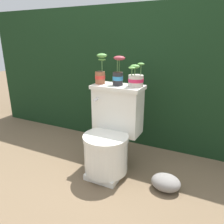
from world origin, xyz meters
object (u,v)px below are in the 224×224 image
toilet (111,134)px  potted_plant_midleft (118,74)px  potted_plant_middle (136,79)px  potted_plant_left (100,73)px  garden_stone (166,182)px

toilet → potted_plant_midleft: potted_plant_midleft is taller
toilet → potted_plant_midleft: bearing=91.9°
potted_plant_midleft → potted_plant_middle: 0.15m
potted_plant_left → potted_plant_middle: (0.31, 0.01, -0.03)m
potted_plant_midleft → potted_plant_left: bearing=-177.8°
potted_plant_left → garden_stone: bearing=-16.6°
toilet → potted_plant_middle: size_ratio=3.84×
potted_plant_middle → garden_stone: bearing=-31.5°
potted_plant_middle → potted_plant_left: bearing=-177.2°
toilet → potted_plant_left: potted_plant_left is taller
toilet → potted_plant_midleft: size_ratio=3.09×
potted_plant_middle → garden_stone: (0.34, -0.21, -0.71)m
potted_plant_midleft → potted_plant_middle: (0.15, 0.01, -0.03)m
potted_plant_midleft → toilet: bearing=-88.1°
toilet → potted_plant_left: size_ratio=2.90×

